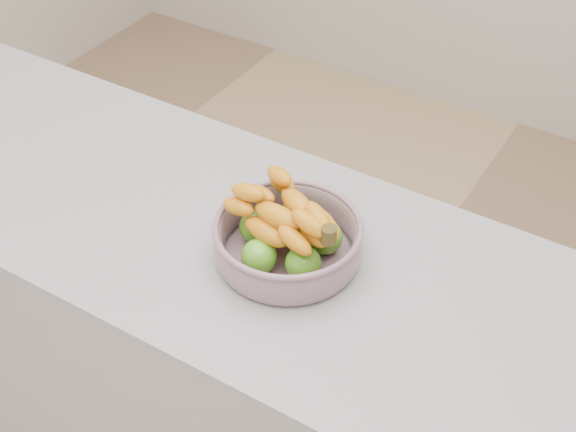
% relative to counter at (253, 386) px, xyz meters
% --- Properties ---
extents(counter, '(2.00, 0.60, 0.90)m').
position_rel_counter_xyz_m(counter, '(0.00, 0.00, 0.00)').
color(counter, '#96969E').
rests_on(counter, ground).
extents(fruit_bowl, '(0.27, 0.27, 0.14)m').
position_rel_counter_xyz_m(fruit_bowl, '(0.09, 0.00, 0.50)').
color(fruit_bowl, '#8D94A9').
rests_on(fruit_bowl, counter).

